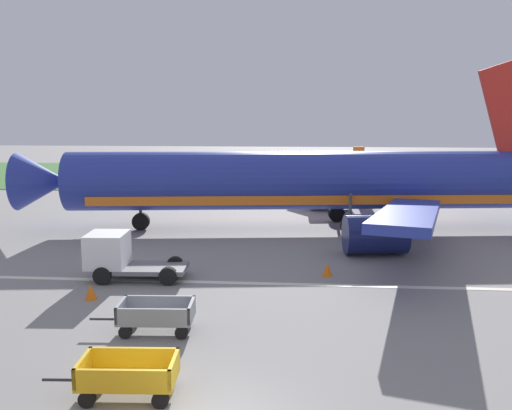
# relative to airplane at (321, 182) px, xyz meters

# --- Properties ---
(grass_strip) EXTENTS (220.00, 28.00, 0.06)m
(grass_strip) POSITION_rel_airplane_xyz_m (-3.38, 29.73, -3.02)
(grass_strip) COLOR #3D7033
(grass_strip) RESTS_ON ground
(apron_stripe) EXTENTS (120.00, 0.36, 0.01)m
(apron_stripe) POSITION_rel_airplane_xyz_m (-3.38, -11.88, -3.05)
(apron_stripe) COLOR silver
(apron_stripe) RESTS_ON ground
(airplane) EXTENTS (37.66, 30.31, 11.34)m
(airplane) POSITION_rel_airplane_xyz_m (0.00, 0.00, 0.00)
(airplane) COLOR #28389E
(airplane) RESTS_ON ground
(baggage_cart_second_in_row) EXTENTS (3.59, 1.54, 1.07)m
(baggage_cart_second_in_row) POSITION_rel_airplane_xyz_m (-5.81, -21.79, -2.45)
(baggage_cart_second_in_row) COLOR gold
(baggage_cart_second_in_row) RESTS_ON ground
(baggage_cart_third_in_row) EXTENTS (3.59, 1.54, 1.07)m
(baggage_cart_third_in_row) POSITION_rel_airplane_xyz_m (-6.20, -17.50, -2.45)
(baggage_cart_third_in_row) COLOR gray
(baggage_cart_third_in_row) RESTS_ON ground
(service_truck_beside_carts) EXTENTS (4.47, 2.20, 2.10)m
(service_truck_beside_carts) POSITION_rel_airplane_xyz_m (-9.44, -11.65, -1.95)
(service_truck_beside_carts) COLOR slate
(service_truck_beside_carts) RESTS_ON ground
(traffic_cone_near_plane) EXTENTS (0.48, 0.48, 0.63)m
(traffic_cone_near_plane) POSITION_rel_airplane_xyz_m (-9.69, -14.44, -2.74)
(traffic_cone_near_plane) COLOR orange
(traffic_cone_near_plane) RESTS_ON ground
(traffic_cone_mid_apron) EXTENTS (0.46, 0.46, 0.60)m
(traffic_cone_mid_apron) POSITION_rel_airplane_xyz_m (-0.05, -10.47, -2.75)
(traffic_cone_mid_apron) COLOR orange
(traffic_cone_mid_apron) RESTS_ON ground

